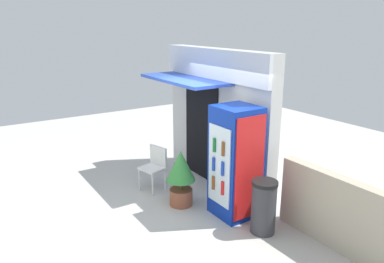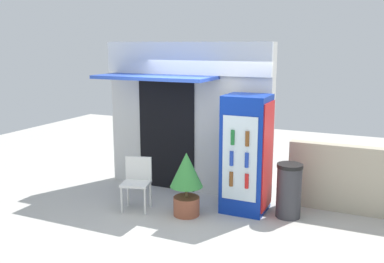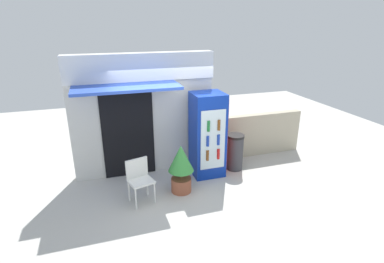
{
  "view_description": "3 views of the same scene",
  "coord_description": "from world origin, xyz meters",
  "px_view_note": "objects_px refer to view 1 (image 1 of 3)",
  "views": [
    {
      "loc": [
        5.49,
        -3.19,
        3.3
      ],
      "look_at": [
        0.06,
        0.34,
        1.41
      ],
      "focal_mm": 34.8,
      "sensor_mm": 36.0,
      "label": 1
    },
    {
      "loc": [
        2.9,
        -5.99,
        2.79
      ],
      "look_at": [
        0.07,
        0.23,
        1.4
      ],
      "focal_mm": 40.33,
      "sensor_mm": 36.0,
      "label": 2
    },
    {
      "loc": [
        -1.52,
        -5.42,
        3.48
      ],
      "look_at": [
        0.3,
        0.22,
        1.31
      ],
      "focal_mm": 28.36,
      "sensor_mm": 36.0,
      "label": 3
    }
  ],
  "objects_px": {
    "plastic_chair": "(155,164)",
    "trash_bin": "(264,207)",
    "drink_cooler": "(235,162)",
    "potted_plant_near_shop": "(181,174)"
  },
  "relations": [
    {
      "from": "trash_bin",
      "to": "plastic_chair",
      "type": "bearing_deg",
      "value": -163.97
    },
    {
      "from": "drink_cooler",
      "to": "potted_plant_near_shop",
      "type": "relative_size",
      "value": 1.85
    },
    {
      "from": "drink_cooler",
      "to": "plastic_chair",
      "type": "height_order",
      "value": "drink_cooler"
    },
    {
      "from": "plastic_chair",
      "to": "potted_plant_near_shop",
      "type": "distance_m",
      "value": 0.9
    },
    {
      "from": "plastic_chair",
      "to": "trash_bin",
      "type": "xyz_separation_m",
      "value": [
        2.44,
        0.7,
        -0.08
      ]
    },
    {
      "from": "drink_cooler",
      "to": "trash_bin",
      "type": "xyz_separation_m",
      "value": [
        0.73,
        0.01,
        -0.54
      ]
    },
    {
      "from": "drink_cooler",
      "to": "plastic_chair",
      "type": "xyz_separation_m",
      "value": [
        -1.72,
        -0.69,
        -0.46
      ]
    },
    {
      "from": "potted_plant_near_shop",
      "to": "trash_bin",
      "type": "bearing_deg",
      "value": 21.86
    },
    {
      "from": "drink_cooler",
      "to": "trash_bin",
      "type": "distance_m",
      "value": 0.9
    },
    {
      "from": "plastic_chair",
      "to": "trash_bin",
      "type": "relative_size",
      "value": 1.0
    }
  ]
}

